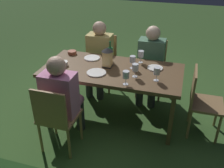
{
  "coord_description": "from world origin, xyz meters",
  "views": [
    {
      "loc": [
        -0.85,
        2.83,
        2.19
      ],
      "look_at": [
        0.0,
        0.0,
        0.52
      ],
      "focal_mm": 40.76,
      "sensor_mm": 36.0,
      "label": 1
    }
  ],
  "objects_px": {
    "bowl_olives": "(72,52)",
    "plate_c": "(155,68)",
    "plate_b": "(96,73)",
    "person_in_pink": "(63,96)",
    "chair_side_left_b": "(103,59)",
    "wine_glass_b": "(126,75)",
    "wine_glass_e": "(157,72)",
    "plate_a": "(92,58)",
    "chair_head_near": "(201,100)",
    "chair_side_right_b": "(56,116)",
    "wine_glass_c": "(133,60)",
    "wine_glass_d": "(141,54)",
    "chair_side_left_a": "(152,65)",
    "lantern_centerpiece": "(107,56)",
    "person_in_green": "(150,61)",
    "wine_glass_a": "(135,68)",
    "dining_table": "(112,73)",
    "green_bottle_on_table": "(110,54)",
    "bowl_bread": "(63,63)"
  },
  "relations": [
    {
      "from": "green_bottle_on_table",
      "to": "wine_glass_e",
      "type": "relative_size",
      "value": 1.72
    },
    {
      "from": "person_in_pink",
      "to": "bowl_olives",
      "type": "distance_m",
      "value": 0.99
    },
    {
      "from": "plate_b",
      "to": "person_in_pink",
      "type": "bearing_deg",
      "value": 60.93
    },
    {
      "from": "chair_side_left_b",
      "to": "lantern_centerpiece",
      "type": "bearing_deg",
      "value": 113.02
    },
    {
      "from": "wine_glass_c",
      "to": "bowl_bread",
      "type": "height_order",
      "value": "wine_glass_c"
    },
    {
      "from": "dining_table",
      "to": "wine_glass_c",
      "type": "xyz_separation_m",
      "value": [
        -0.24,
        -0.1,
        0.17
      ]
    },
    {
      "from": "person_in_green",
      "to": "chair_side_left_b",
      "type": "bearing_deg",
      "value": -13.6
    },
    {
      "from": "chair_side_left_b",
      "to": "wine_glass_b",
      "type": "height_order",
      "value": "wine_glass_b"
    },
    {
      "from": "chair_side_left_a",
      "to": "plate_b",
      "type": "distance_m",
      "value": 1.17
    },
    {
      "from": "wine_glass_e",
      "to": "plate_c",
      "type": "height_order",
      "value": "wine_glass_e"
    },
    {
      "from": "plate_a",
      "to": "plate_c",
      "type": "bearing_deg",
      "value": 175.65
    },
    {
      "from": "bowl_olives",
      "to": "plate_c",
      "type": "bearing_deg",
      "value": 173.57
    },
    {
      "from": "dining_table",
      "to": "plate_a",
      "type": "distance_m",
      "value": 0.44
    },
    {
      "from": "bowl_olives",
      "to": "wine_glass_d",
      "type": "bearing_deg",
      "value": 179.56
    },
    {
      "from": "plate_c",
      "to": "chair_side_right_b",
      "type": "bearing_deg",
      "value": 46.78
    },
    {
      "from": "dining_table",
      "to": "green_bottle_on_table",
      "type": "distance_m",
      "value": 0.29
    },
    {
      "from": "lantern_centerpiece",
      "to": "wine_glass_b",
      "type": "height_order",
      "value": "lantern_centerpiece"
    },
    {
      "from": "wine_glass_a",
      "to": "wine_glass_d",
      "type": "bearing_deg",
      "value": -88.09
    },
    {
      "from": "chair_head_near",
      "to": "wine_glass_a",
      "type": "bearing_deg",
      "value": 8.6
    },
    {
      "from": "chair_side_left_b",
      "to": "wine_glass_e",
      "type": "relative_size",
      "value": 5.15
    },
    {
      "from": "chair_head_near",
      "to": "plate_c",
      "type": "xyz_separation_m",
      "value": [
        0.62,
        -0.17,
        0.27
      ]
    },
    {
      "from": "dining_table",
      "to": "green_bottle_on_table",
      "type": "relative_size",
      "value": 6.2
    },
    {
      "from": "chair_side_right_b",
      "to": "wine_glass_c",
      "type": "height_order",
      "value": "wine_glass_c"
    },
    {
      "from": "plate_a",
      "to": "wine_glass_d",
      "type": "bearing_deg",
      "value": -174.71
    },
    {
      "from": "chair_head_near",
      "to": "wine_glass_a",
      "type": "height_order",
      "value": "wine_glass_a"
    },
    {
      "from": "person_in_pink",
      "to": "lantern_centerpiece",
      "type": "bearing_deg",
      "value": -115.62
    },
    {
      "from": "wine_glass_d",
      "to": "plate_c",
      "type": "bearing_deg",
      "value": 148.77
    },
    {
      "from": "chair_head_near",
      "to": "wine_glass_b",
      "type": "relative_size",
      "value": 5.15
    },
    {
      "from": "plate_b",
      "to": "bowl_bread",
      "type": "height_order",
      "value": "bowl_bread"
    },
    {
      "from": "chair_side_left_a",
      "to": "wine_glass_b",
      "type": "bearing_deg",
      "value": 83.27
    },
    {
      "from": "wine_glass_a",
      "to": "plate_a",
      "type": "relative_size",
      "value": 0.77
    },
    {
      "from": "wine_glass_b",
      "to": "plate_c",
      "type": "bearing_deg",
      "value": -117.12
    },
    {
      "from": "wine_glass_e",
      "to": "green_bottle_on_table",
      "type": "bearing_deg",
      "value": -28.2
    },
    {
      "from": "chair_side_right_b",
      "to": "person_in_green",
      "type": "xyz_separation_m",
      "value": [
        -0.81,
        -1.45,
        0.15
      ]
    },
    {
      "from": "wine_glass_d",
      "to": "plate_a",
      "type": "height_order",
      "value": "wine_glass_d"
    },
    {
      "from": "plate_a",
      "to": "bowl_olives",
      "type": "bearing_deg",
      "value": -11.89
    },
    {
      "from": "wine_glass_b",
      "to": "wine_glass_d",
      "type": "bearing_deg",
      "value": -94.17
    },
    {
      "from": "wine_glass_c",
      "to": "chair_side_left_a",
      "type": "bearing_deg",
      "value": -102.46
    },
    {
      "from": "lantern_centerpiece",
      "to": "plate_c",
      "type": "xyz_separation_m",
      "value": [
        -0.61,
        -0.12,
        -0.14
      ]
    },
    {
      "from": "wine_glass_c",
      "to": "dining_table",
      "type": "bearing_deg",
      "value": 22.38
    },
    {
      "from": "green_bottle_on_table",
      "to": "bowl_bread",
      "type": "height_order",
      "value": "green_bottle_on_table"
    },
    {
      "from": "lantern_centerpiece",
      "to": "green_bottle_on_table",
      "type": "bearing_deg",
      "value": -85.25
    },
    {
      "from": "chair_side_left_a",
      "to": "plate_a",
      "type": "relative_size",
      "value": 3.94
    },
    {
      "from": "wine_glass_d",
      "to": "bowl_olives",
      "type": "xyz_separation_m",
      "value": [
        1.02,
        -0.01,
        -0.09
      ]
    },
    {
      "from": "chair_side_left_b",
      "to": "wine_glass_e",
      "type": "bearing_deg",
      "value": 135.76
    },
    {
      "from": "chair_side_left_a",
      "to": "lantern_centerpiece",
      "type": "distance_m",
      "value": 0.99
    },
    {
      "from": "lantern_centerpiece",
      "to": "wine_glass_c",
      "type": "relative_size",
      "value": 1.57
    },
    {
      "from": "wine_glass_b",
      "to": "bowl_olives",
      "type": "xyz_separation_m",
      "value": [
        0.97,
        -0.65,
        -0.09
      ]
    },
    {
      "from": "chair_side_right_b",
      "to": "plate_b",
      "type": "relative_size",
      "value": 3.56
    },
    {
      "from": "wine_glass_c",
      "to": "plate_a",
      "type": "height_order",
      "value": "wine_glass_c"
    }
  ]
}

